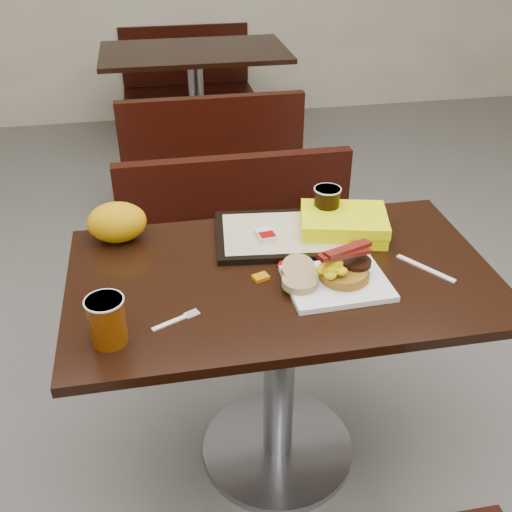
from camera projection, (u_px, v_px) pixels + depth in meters
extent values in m
cube|color=slate|center=(277.00, 450.00, 2.10)|extent=(6.00, 7.00, 0.01)
cube|color=white|center=(337.00, 283.00, 1.64)|extent=(0.28, 0.22, 0.02)
cylinder|color=#A1641A|center=(344.00, 273.00, 1.64)|extent=(0.16, 0.16, 0.03)
cylinder|color=black|center=(356.00, 262.00, 1.65)|extent=(0.11, 0.11, 0.01)
ellipsoid|color=#FFE505|center=(334.00, 265.00, 1.60)|extent=(0.11, 0.10, 0.05)
cylinder|color=#A58057|center=(300.00, 282.00, 1.61)|extent=(0.11, 0.11, 0.02)
cylinder|color=#A58057|center=(298.00, 269.00, 1.64)|extent=(0.10, 0.10, 0.05)
cylinder|color=#964505|center=(107.00, 321.00, 1.41)|extent=(0.10, 0.10, 0.12)
cube|color=white|center=(426.00, 268.00, 1.71)|extent=(0.12, 0.16, 0.00)
cube|color=#BB6608|center=(261.00, 277.00, 1.67)|extent=(0.05, 0.04, 0.01)
cube|color=#8C0504|center=(286.00, 265.00, 1.72)|extent=(0.05, 0.05, 0.01)
cube|color=black|center=(284.00, 235.00, 1.85)|extent=(0.45, 0.34, 0.02)
cube|color=silver|center=(266.00, 235.00, 1.82)|extent=(0.06, 0.08, 0.02)
cylinder|color=black|center=(327.00, 204.00, 1.89)|extent=(0.10, 0.10, 0.11)
cube|color=#F9F704|center=(343.00, 224.00, 1.86)|extent=(0.30, 0.25, 0.07)
ellipsoid|color=#DC9F07|center=(117.00, 222.00, 1.81)|extent=(0.22, 0.19, 0.12)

